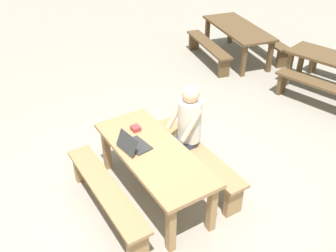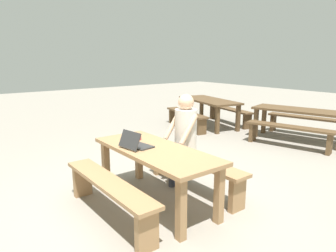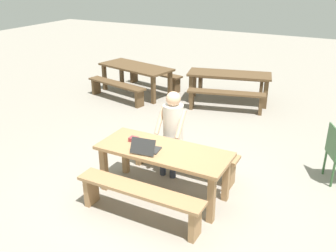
# 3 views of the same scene
# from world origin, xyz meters

# --- Properties ---
(ground_plane) EXTENTS (30.00, 30.00, 0.00)m
(ground_plane) POSITION_xyz_m (0.00, 0.00, 0.00)
(ground_plane) COLOR gray
(picnic_table_front) EXTENTS (1.90, 0.77, 0.74)m
(picnic_table_front) POSITION_xyz_m (0.00, 0.00, 0.63)
(picnic_table_front) COLOR #9E754C
(picnic_table_front) RESTS_ON ground
(bench_near) EXTENTS (1.79, 0.30, 0.48)m
(bench_near) POSITION_xyz_m (0.00, -0.67, 0.36)
(bench_near) COLOR #9E754C
(bench_near) RESTS_ON ground
(bench_far) EXTENTS (1.79, 0.30, 0.48)m
(bench_far) POSITION_xyz_m (0.00, 0.67, 0.36)
(bench_far) COLOR #9E754C
(bench_far) RESTS_ON ground
(laptop) EXTENTS (0.39, 0.36, 0.23)m
(laptop) POSITION_xyz_m (-0.19, -0.18, 0.80)
(laptop) COLOR #2D2D2D
(laptop) RESTS_ON picnic_table_front
(small_pouch) EXTENTS (0.12, 0.11, 0.06)m
(small_pouch) POSITION_xyz_m (-0.52, 0.03, 0.77)
(small_pouch) COLOR #993338
(small_pouch) RESTS_ON picnic_table_front
(person_seated) EXTENTS (0.43, 0.42, 1.37)m
(person_seated) POSITION_xyz_m (-0.19, 0.64, 0.81)
(person_seated) COLOR #333847
(person_seated) RESTS_ON ground
(picnic_table_mid) EXTENTS (2.10, 1.17, 0.74)m
(picnic_table_mid) POSITION_xyz_m (-0.52, 4.35, 0.62)
(picnic_table_mid) COLOR brown
(picnic_table_mid) RESTS_ON ground
(bench_mid_south) EXTENTS (1.81, 0.72, 0.47)m
(bench_mid_south) POSITION_xyz_m (-0.36, 3.71, 0.35)
(bench_mid_south) COLOR brown
(bench_mid_south) RESTS_ON ground
(bench_mid_north) EXTENTS (1.81, 0.72, 0.47)m
(bench_mid_north) POSITION_xyz_m (-0.67, 4.98, 0.35)
(bench_mid_north) COLOR brown
(bench_mid_north) RESTS_ON ground
(picnic_table_rear) EXTENTS (2.12, 1.24, 0.74)m
(picnic_table_rear) POSITION_xyz_m (-2.90, 3.88, 0.64)
(picnic_table_rear) COLOR brown
(picnic_table_rear) RESTS_ON ground
(bench_rear_south) EXTENTS (1.81, 0.67, 0.45)m
(bench_rear_south) POSITION_xyz_m (-3.05, 3.18, 0.34)
(bench_rear_south) COLOR brown
(bench_rear_south) RESTS_ON ground
(bench_rear_north) EXTENTS (1.81, 0.67, 0.45)m
(bench_rear_north) POSITION_xyz_m (-2.75, 4.57, 0.34)
(bench_rear_north) COLOR brown
(bench_rear_north) RESTS_ON ground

